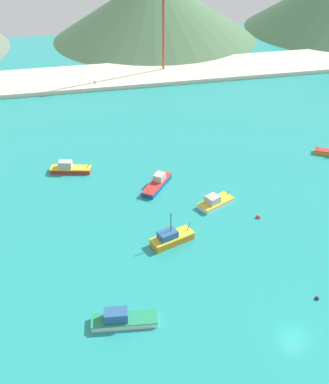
# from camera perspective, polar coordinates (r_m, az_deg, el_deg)

# --- Properties ---
(ground) EXTENTS (260.00, 280.00, 0.50)m
(ground) POSITION_cam_1_polar(r_m,az_deg,el_deg) (95.84, 7.28, -3.09)
(ground) COLOR teal
(fishing_boat_0) EXTENTS (8.06, 9.45, 2.62)m
(fishing_boat_0) POSITION_cam_1_polar(r_m,az_deg,el_deg) (103.85, -0.82, 1.04)
(fishing_boat_0) COLOR #14478C
(fishing_boat_0) RESTS_ON ground
(fishing_boat_2) EXTENTS (9.33, 4.68, 2.67)m
(fishing_boat_2) POSITION_cam_1_polar(r_m,az_deg,el_deg) (111.25, -11.06, 2.75)
(fishing_boat_2) COLOR red
(fishing_boat_2) RESTS_ON ground
(fishing_boat_5) EXTENTS (8.26, 6.21, 2.43)m
(fishing_boat_5) POSITION_cam_1_polar(r_m,az_deg,el_deg) (98.43, 5.92, -1.15)
(fishing_boat_5) COLOR silver
(fishing_boat_5) RESTS_ON ground
(fishing_boat_9) EXTENTS (8.58, 5.49, 6.58)m
(fishing_boat_9) POSITION_cam_1_polar(r_m,az_deg,el_deg) (88.15, 0.79, -5.40)
(fishing_boat_9) COLOR orange
(fishing_boat_9) RESTS_ON ground
(fishing_boat_11) EXTENTS (10.10, 4.05, 2.58)m
(fishing_boat_11) POSITION_cam_1_polar(r_m,az_deg,el_deg) (74.53, -5.01, -14.59)
(fishing_boat_11) COLOR silver
(fishing_boat_11) RESTS_ON ground
(buoy_0) EXTENTS (0.70, 0.70, 0.70)m
(buoy_0) POSITION_cam_1_polar(r_m,az_deg,el_deg) (81.81, 17.42, -11.79)
(buoy_0) COLOR #232328
(buoy_0) RESTS_ON ground
(buoy_1) EXTENTS (0.92, 0.92, 0.92)m
(buoy_1) POSITION_cam_1_polar(r_m,az_deg,el_deg) (96.51, 10.92, -2.89)
(buoy_1) COLOR red
(buoy_1) RESTS_ON ground
(beach_strip) EXTENTS (247.00, 22.77, 1.20)m
(beach_strip) POSITION_cam_1_polar(r_m,az_deg,el_deg) (167.70, -2.14, 13.73)
(beach_strip) COLOR beige
(beach_strip) RESTS_ON ground
(hill_central) EXTENTS (82.60, 82.60, 25.15)m
(hill_central) POSITION_cam_1_polar(r_m,az_deg,el_deg) (207.54, -1.18, 20.93)
(hill_central) COLOR #476B47
(hill_central) RESTS_ON ground
(radio_tower) EXTENTS (3.78, 3.02, 37.79)m
(radio_tower) POSITION_cam_1_polar(r_m,az_deg,el_deg) (164.90, -0.14, 20.17)
(radio_tower) COLOR #B7332D
(radio_tower) RESTS_ON ground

